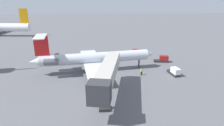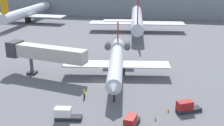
{
  "view_description": "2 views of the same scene",
  "coord_description": "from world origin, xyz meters",
  "views": [
    {
      "loc": [
        -42.8,
        2.29,
        17.35
      ],
      "look_at": [
        -1.02,
        -0.99,
        2.97
      ],
      "focal_mm": 29.94,
      "sensor_mm": 36.0,
      "label": 1
    },
    {
      "loc": [
        12.05,
        -54.51,
        22.35
      ],
      "look_at": [
        0.94,
        2.78,
        3.04
      ],
      "focal_mm": 48.96,
      "sensor_mm": 36.0,
      "label": 2
    }
  ],
  "objects": [
    {
      "name": "jet_bridge",
      "position": [
        -13.24,
        0.88,
        5.0
      ],
      "size": [
        17.96,
        6.51,
        6.7
      ],
      "color": "#B7B2A8",
      "rests_on": "ground_plane"
    },
    {
      "name": "ground_crew_marshaller",
      "position": [
        -1.85,
        -8.04,
        0.86
      ],
      "size": [
        0.41,
        0.47,
        1.69
      ],
      "color": "black",
      "rests_on": "ground_plane"
    },
    {
      "name": "traffic_cone_mid",
      "position": [
        10.72,
        -13.66,
        0.28
      ],
      "size": [
        0.36,
        0.36,
        0.55
      ],
      "color": "orange",
      "rests_on": "ground_plane"
    },
    {
      "name": "baggage_tug_spare",
      "position": [
        7.4,
        -16.36,
        0.84
      ],
      "size": [
        2.03,
        4.17,
        1.9
      ],
      "color": "#262628",
      "rests_on": "ground_plane"
    },
    {
      "name": "parked_airliner_west_mid",
      "position": [
        0.88,
        47.17,
        4.13
      ],
      "size": [
        32.19,
        37.9,
        13.08
      ],
      "color": "silver",
      "rests_on": "ground_plane"
    },
    {
      "name": "traffic_cone_near",
      "position": [
        12.53,
        -10.62,
        0.28
      ],
      "size": [
        0.36,
        0.36,
        0.55
      ],
      "color": "orange",
      "rests_on": "ground_plane"
    },
    {
      "name": "terminal_building",
      "position": [
        0.0,
        85.14,
        6.07
      ],
      "size": [
        166.55,
        23.66,
        12.12
      ],
      "color": "gray",
      "rests_on": "ground_plane"
    },
    {
      "name": "parked_airliner_west_end",
      "position": [
        -42.37,
        54.48,
        4.1
      ],
      "size": [
        29.64,
        35.22,
        13.01
      ],
      "color": "silver",
      "rests_on": "ground_plane"
    },
    {
      "name": "baggage_tug_lead",
      "position": [
        -2.51,
        -15.95,
        0.84
      ],
      "size": [
        4.17,
        1.99,
        1.9
      ],
      "color": "#262628",
      "rests_on": "ground_plane"
    },
    {
      "name": "baggage_tug_trailing",
      "position": [
        15.28,
        -10.1,
        0.84
      ],
      "size": [
        4.18,
        3.16,
        1.9
      ],
      "color": "#262628",
      "rests_on": "ground_plane"
    },
    {
      "name": "ground_plane",
      "position": [
        0.0,
        0.0,
        -0.05
      ],
      "size": [
        400.0,
        400.0,
        0.1
      ],
      "primitive_type": "cube",
      "color": "#5B5B60"
    },
    {
      "name": "regional_jet",
      "position": [
        1.66,
        3.75,
        3.56
      ],
      "size": [
        22.11,
        31.1,
        9.47
      ],
      "color": "silver",
      "rests_on": "ground_plane"
    }
  ]
}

